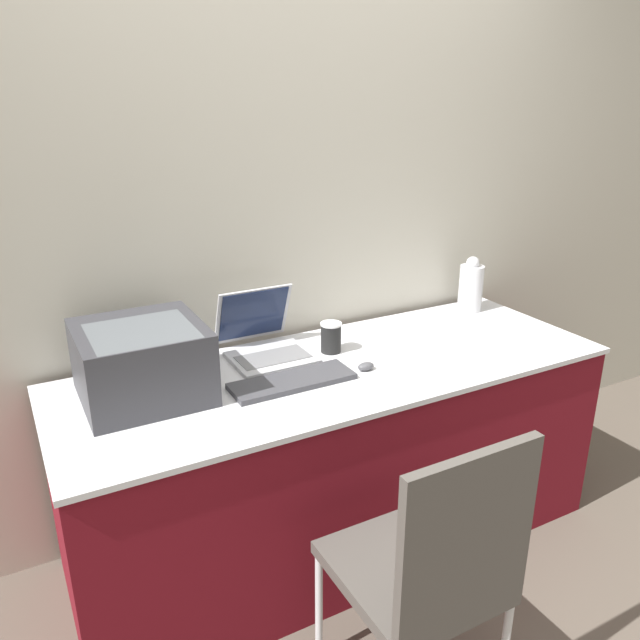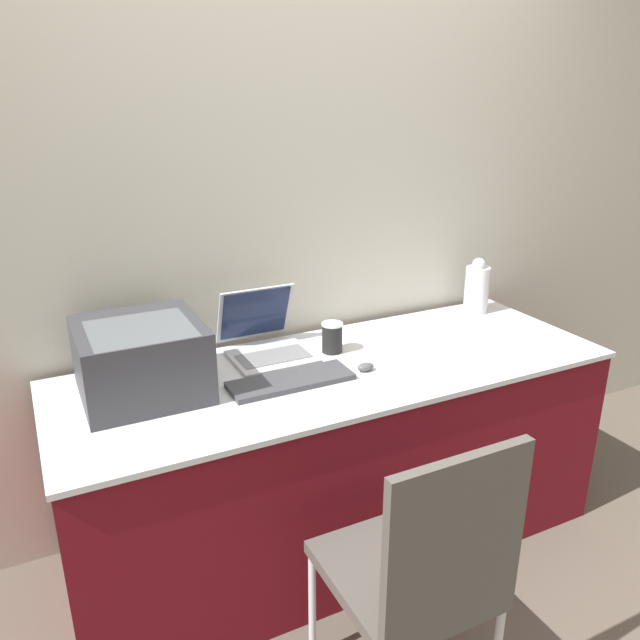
% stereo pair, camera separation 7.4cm
% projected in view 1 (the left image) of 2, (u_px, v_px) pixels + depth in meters
% --- Properties ---
extents(ground_plane, '(14.00, 14.00, 0.00)m').
position_uv_depth(ground_plane, '(385.00, 593.00, 2.27)').
color(ground_plane, brown).
extents(wall_back, '(8.00, 0.05, 2.60)m').
position_uv_depth(wall_back, '(286.00, 204.00, 2.47)').
color(wall_back, '#B7B2A3').
rests_on(wall_back, ground_plane).
extents(table, '(2.06, 0.73, 0.77)m').
position_uv_depth(table, '(338.00, 455.00, 2.44)').
color(table, maroon).
rests_on(table, ground_plane).
extents(printer, '(0.40, 0.39, 0.25)m').
position_uv_depth(printer, '(142.00, 360.00, 2.03)').
color(printer, '#333338').
rests_on(printer, table).
extents(laptop_left, '(0.30, 0.35, 0.25)m').
position_uv_depth(laptop_left, '(265.00, 342.00, 2.38)').
color(laptop_left, '#B7B7BC').
rests_on(laptop_left, table).
extents(external_keyboard, '(0.44, 0.15, 0.02)m').
position_uv_depth(external_keyboard, '(292.00, 381.00, 2.16)').
color(external_keyboard, '#3D3D42').
rests_on(external_keyboard, table).
extents(coffee_cup, '(0.08, 0.08, 0.12)m').
position_uv_depth(coffee_cup, '(331.00, 337.00, 2.41)').
color(coffee_cup, black).
rests_on(coffee_cup, table).
extents(mouse, '(0.06, 0.04, 0.03)m').
position_uv_depth(mouse, '(366.00, 366.00, 2.26)').
color(mouse, '#4C4C51').
rests_on(mouse, table).
extents(metal_pitcher, '(0.11, 0.11, 0.25)m').
position_uv_depth(metal_pitcher, '(471.00, 286.00, 2.85)').
color(metal_pitcher, silver).
rests_on(metal_pitcher, table).
extents(chair, '(0.41, 0.45, 0.94)m').
position_uv_depth(chair, '(432.00, 564.00, 1.67)').
color(chair, '#4C4742').
rests_on(chair, ground_plane).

